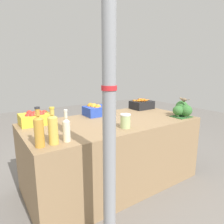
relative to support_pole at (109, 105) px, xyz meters
name	(u,v)px	position (x,y,z in m)	size (l,w,h in m)	color
ground_plane	(112,181)	(0.55, 0.78, -1.11)	(10.00, 10.00, 0.00)	slate
market_table	(112,152)	(0.55, 0.78, -0.73)	(1.92, 0.96, 0.76)	#937551
support_pole	(109,105)	(0.00, 0.00, 0.00)	(0.10, 0.10, 2.22)	gray
apple_crate	(35,118)	(-0.21, 1.10, -0.28)	(0.30, 0.23, 0.15)	gold
orange_crate	(97,110)	(0.54, 1.11, -0.28)	(0.30, 0.23, 0.16)	#2847B7
carrot_crate	(142,104)	(1.29, 1.11, -0.29)	(0.30, 0.23, 0.15)	black
broccoli_pile	(182,109)	(1.37, 0.47, -0.26)	(0.23, 0.23, 0.19)	#2D602D
juice_bottle_amber	(39,130)	(-0.33, 0.44, -0.22)	(0.07, 0.07, 0.31)	gold
juice_bottle_golden	(53,129)	(-0.23, 0.44, -0.23)	(0.08, 0.08, 0.29)	gold
juice_bottle_cloudy	(66,129)	(-0.12, 0.44, -0.25)	(0.06, 0.06, 0.26)	beige
pickle_jar	(125,121)	(0.50, 0.48, -0.28)	(0.10, 0.10, 0.14)	#B2C684
sparrow_bird	(184,99)	(1.36, 0.45, -0.14)	(0.05, 0.14, 0.05)	#4C3D2D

